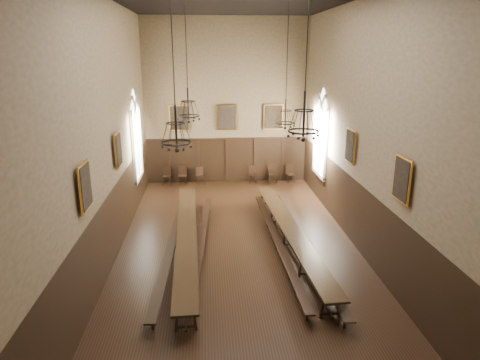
{
  "coord_description": "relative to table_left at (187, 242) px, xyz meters",
  "views": [
    {
      "loc": [
        -1.08,
        -14.68,
        7.14
      ],
      "look_at": [
        0.17,
        1.5,
        2.29
      ],
      "focal_mm": 32.0,
      "sensor_mm": 36.0,
      "label": 1
    }
  ],
  "objects": [
    {
      "name": "floor",
      "position": [
        1.93,
        0.1,
        -0.42
      ],
      "size": [
        9.0,
        18.0,
        0.02
      ],
      "primitive_type": "cube",
      "color": "black",
      "rests_on": "ground"
    },
    {
      "name": "wall_back",
      "position": [
        1.93,
        9.11,
        4.09
      ],
      "size": [
        9.0,
        0.02,
        9.0
      ],
      "primitive_type": "cube",
      "color": "#836B51",
      "rests_on": "ground"
    },
    {
      "name": "wall_front",
      "position": [
        1.93,
        -8.91,
        4.09
      ],
      "size": [
        9.0,
        0.02,
        9.0
      ],
      "primitive_type": "cube",
      "color": "#836B51",
      "rests_on": "ground"
    },
    {
      "name": "wall_left",
      "position": [
        -2.58,
        0.1,
        4.09
      ],
      "size": [
        0.02,
        18.0,
        9.0
      ],
      "primitive_type": "cube",
      "color": "#836B51",
      "rests_on": "ground"
    },
    {
      "name": "wall_right",
      "position": [
        6.44,
        0.1,
        4.09
      ],
      "size": [
        0.02,
        18.0,
        9.0
      ],
      "primitive_type": "cube",
      "color": "#836B51",
      "rests_on": "ground"
    },
    {
      "name": "wainscot_panelling",
      "position": [
        1.93,
        0.1,
        0.84
      ],
      "size": [
        9.0,
        18.0,
        2.5
      ],
      "primitive_type": null,
      "color": "black",
      "rests_on": "floor"
    },
    {
      "name": "table_left",
      "position": [
        0.0,
        0.0,
        0.0
      ],
      "size": [
        1.09,
        10.46,
        0.81
      ],
      "rotation": [
        0.0,
        0.0,
        0.03
      ],
      "color": "black",
      "rests_on": "floor"
    },
    {
      "name": "table_right",
      "position": [
        3.9,
        0.18,
        -0.01
      ],
      "size": [
        1.3,
        10.23,
        0.8
      ],
      "rotation": [
        0.0,
        0.0,
        0.06
      ],
      "color": "black",
      "rests_on": "floor"
    },
    {
      "name": "bench_left_outer",
      "position": [
        -0.53,
        0.27,
        -0.1
      ],
      "size": [
        0.75,
        10.56,
        0.48
      ],
      "rotation": [
        0.0,
        0.0,
        -0.04
      ],
      "color": "black",
      "rests_on": "floor"
    },
    {
      "name": "bench_left_inner",
      "position": [
        0.54,
        0.19,
        -0.14
      ],
      "size": [
        0.92,
        9.45,
        0.43
      ],
      "rotation": [
        0.0,
        0.0,
        -0.07
      ],
      "color": "black",
      "rests_on": "floor"
    },
    {
      "name": "bench_right_inner",
      "position": [
        3.37,
        -0.01,
        -0.13
      ],
      "size": [
        0.52,
        9.77,
        0.44
      ],
      "rotation": [
        0.0,
        0.0,
        0.02
      ],
      "color": "black",
      "rests_on": "floor"
    },
    {
      "name": "bench_right_outer",
      "position": [
        4.41,
        -0.08,
        -0.11
      ],
      "size": [
        0.33,
        10.51,
        0.47
      ],
      "rotation": [
        0.0,
        0.0,
        0.0
      ],
      "color": "black",
      "rests_on": "floor"
    },
    {
      "name": "chair_0",
      "position": [
        -1.49,
        8.7,
        -0.11
      ],
      "size": [
        0.47,
        0.47,
        0.97
      ],
      "rotation": [
        0.0,
        0.0,
        -0.1
      ],
      "color": "black",
      "rests_on": "floor"
    },
    {
      "name": "chair_1",
      "position": [
        -0.6,
        8.69,
        -0.1
      ],
      "size": [
        0.46,
        0.46,
        1.03
      ],
      "rotation": [
        0.0,
        0.0,
        -0.02
      ],
      "color": "black",
      "rests_on": "floor"
    },
    {
      "name": "chair_2",
      "position": [
        0.42,
        8.58,
        -0.12
      ],
      "size": [
        0.54,
        0.54,
        0.97
      ],
      "rotation": [
        0.0,
        0.0,
        0.33
      ],
      "color": "black",
      "rests_on": "floor"
    },
    {
      "name": "chair_5",
      "position": [
        3.36,
        8.69,
        -0.11
      ],
      "size": [
        0.44,
        0.44,
        0.98
      ],
      "rotation": [
        0.0,
        0.0,
        -0.02
      ],
      "color": "black",
      "rests_on": "floor"
    },
    {
      "name": "chair_6",
      "position": [
        4.52,
        8.58,
        -0.09
      ],
      "size": [
        0.47,
        0.47,
        1.04
      ],
      "rotation": [
        0.0,
        0.0,
        -0.02
      ],
      "color": "black",
      "rests_on": "floor"
    },
    {
      "name": "chair_7",
      "position": [
        5.52,
        8.61,
        -0.1
      ],
      "size": [
        0.5,
        0.5,
        1.01
      ],
      "rotation": [
        0.0,
        0.0,
        0.13
      ],
      "color": "black",
      "rests_on": "floor"
    },
    {
      "name": "chandelier_back_left",
      "position": [
        0.09,
        3.02,
        4.52
      ],
      "size": [
        0.91,
        0.91,
        4.51
      ],
      "color": "black",
      "rests_on": "ceiling"
    },
    {
      "name": "chandelier_back_right",
      "position": [
        4.05,
        2.71,
        4.3
      ],
      "size": [
        0.79,
        0.79,
        4.78
      ],
      "color": "black",
      "rests_on": "ceiling"
    },
    {
      "name": "chandelier_front_left",
      "position": [
        -0.04,
        -2.45,
        4.55
      ],
      "size": [
        0.86,
        0.86,
        4.49
      ],
      "color": "black",
      "rests_on": "ceiling"
    },
    {
      "name": "chandelier_front_right",
      "position": [
        3.7,
        -2.15,
        4.75
      ],
      "size": [
        0.95,
        0.95,
        4.28
      ],
      "color": "black",
      "rests_on": "ceiling"
    },
    {
      "name": "portrait_back_0",
      "position": [
        -0.67,
        8.98,
        3.29
      ],
      "size": [
        1.1,
        0.12,
        1.4
      ],
      "color": "gold",
      "rests_on": "wall_back"
    },
    {
      "name": "portrait_back_1",
      "position": [
        1.93,
        8.98,
        3.29
      ],
      "size": [
        1.1,
        0.12,
        1.4
      ],
      "color": "gold",
      "rests_on": "wall_back"
    },
    {
      "name": "portrait_back_2",
      "position": [
        4.53,
        8.98,
        3.29
      ],
      "size": [
        1.1,
        0.12,
        1.4
      ],
      "color": "gold",
      "rests_on": "wall_back"
    },
    {
      "name": "portrait_left_0",
      "position": [
        -2.45,
        1.1,
        3.29
      ],
      "size": [
        0.12,
        1.0,
        1.3
      ],
      "color": "gold",
      "rests_on": "wall_left"
    },
    {
      "name": "portrait_left_1",
      "position": [
        -2.45,
        -3.4,
        3.29
      ],
      "size": [
        0.12,
        1.0,
        1.3
      ],
      "color": "gold",
      "rests_on": "wall_left"
    },
    {
      "name": "portrait_right_0",
      "position": [
        6.31,
        1.1,
        3.29
      ],
      "size": [
        0.12,
        1.0,
        1.3
      ],
      "color": "gold",
      "rests_on": "wall_right"
    },
    {
      "name": "portrait_right_1",
      "position": [
        6.31,
        -3.4,
        3.29
      ],
      "size": [
        0.12,
        1.0,
        1.3
      ],
      "color": "gold",
      "rests_on": "wall_right"
    },
    {
      "name": "window_right",
      "position": [
        6.36,
        5.6,
        2.99
      ],
      "size": [
        0.2,
        2.2,
        4.6
      ],
      "primitive_type": null,
      "color": "white",
      "rests_on": "wall_right"
    },
    {
      "name": "window_left",
      "position": [
        -2.5,
        5.6,
        2.99
      ],
      "size": [
        0.2,
        2.2,
        4.6
      ],
      "primitive_type": null,
      "color": "white",
      "rests_on": "wall_left"
    }
  ]
}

